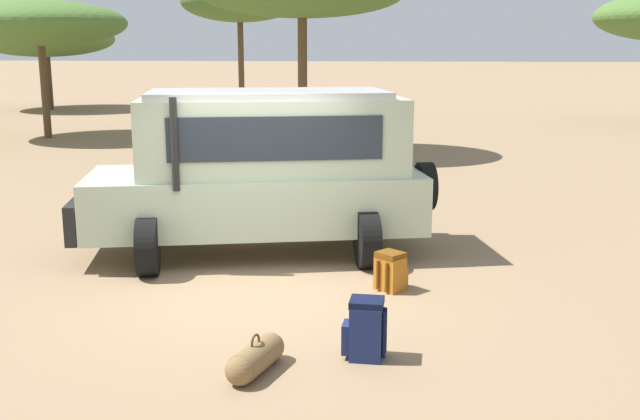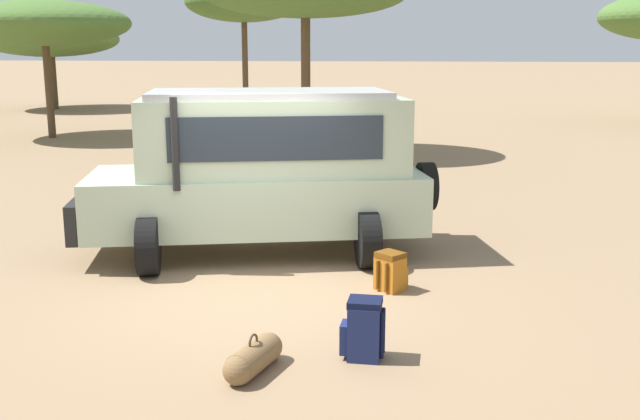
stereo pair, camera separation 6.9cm
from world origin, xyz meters
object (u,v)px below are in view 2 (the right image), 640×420
at_px(safari_vehicle, 264,168).
at_px(acacia_tree_far_left, 49,40).
at_px(duffel_bag_low_black_case, 254,358).
at_px(backpack_cluster_center, 363,329).
at_px(acacia_tree_centre_back, 244,2).
at_px(acacia_tree_left_mid, 44,23).
at_px(backpack_beside_front_wheel, 391,272).

bearing_deg(safari_vehicle, acacia_tree_far_left, 123.04).
bearing_deg(duffel_bag_low_black_case, acacia_tree_far_left, 120.26).
bearing_deg(safari_vehicle, backpack_cluster_center, -64.21).
distance_m(backpack_cluster_center, acacia_tree_far_left, 34.04).
height_order(safari_vehicle, acacia_tree_centre_back, acacia_tree_centre_back).
distance_m(safari_vehicle, acacia_tree_far_left, 29.83).
relative_size(acacia_tree_far_left, acacia_tree_left_mid, 1.18).
xyz_separation_m(backpack_cluster_center, acacia_tree_centre_back, (-7.02, 24.13, 4.59)).
bearing_deg(acacia_tree_far_left, safari_vehicle, -56.96).
distance_m(backpack_beside_front_wheel, acacia_tree_left_mid, 19.77).
distance_m(backpack_beside_front_wheel, duffel_bag_low_black_case, 2.93).
relative_size(backpack_beside_front_wheel, duffel_bag_low_black_case, 0.58).
xyz_separation_m(backpack_cluster_center, acacia_tree_far_left, (-18.04, 28.70, 3.13)).
height_order(duffel_bag_low_black_case, acacia_tree_far_left, acacia_tree_far_left).
height_order(backpack_beside_front_wheel, acacia_tree_left_mid, acacia_tree_left_mid).
relative_size(duffel_bag_low_black_case, acacia_tree_centre_back, 0.15).
height_order(backpack_beside_front_wheel, duffel_bag_low_black_case, backpack_beside_front_wheel).
xyz_separation_m(backpack_cluster_center, duffel_bag_low_black_case, (-1.01, -0.48, -0.16)).
bearing_deg(acacia_tree_far_left, backpack_beside_front_wheel, -55.51).
bearing_deg(duffel_bag_low_black_case, acacia_tree_left_mid, 122.33).
height_order(safari_vehicle, backpack_cluster_center, safari_vehicle).
relative_size(backpack_beside_front_wheel, backpack_cluster_center, 0.82).
xyz_separation_m(duffel_bag_low_black_case, acacia_tree_far_left, (-17.02, 29.18, 3.28)).
relative_size(acacia_tree_far_left, acacia_tree_centre_back, 1.18).
height_order(backpack_cluster_center, acacia_tree_far_left, acacia_tree_far_left).
height_order(backpack_cluster_center, duffel_bag_low_black_case, backpack_cluster_center).
relative_size(safari_vehicle, backpack_beside_front_wheel, 10.82).
distance_m(backpack_cluster_center, duffel_bag_low_black_case, 1.13).
distance_m(acacia_tree_far_left, acacia_tree_centre_back, 12.02).
xyz_separation_m(acacia_tree_far_left, acacia_tree_left_mid, (5.83, -11.50, 0.41)).
xyz_separation_m(backpack_cluster_center, acacia_tree_left_mid, (-12.20, 17.20, 3.54)).
height_order(backpack_cluster_center, acacia_tree_centre_back, acacia_tree_centre_back).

